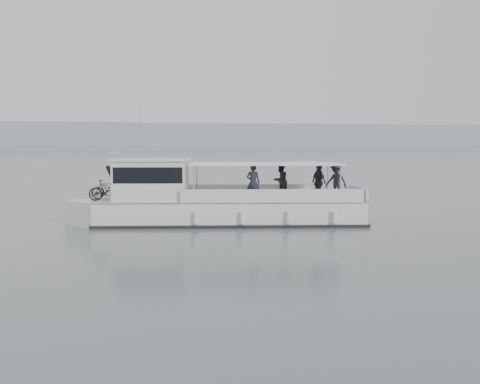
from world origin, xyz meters
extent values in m
plane|color=slate|center=(0.00, 0.00, 0.00)|extent=(1400.00, 1400.00, 0.00)
cube|color=#939EA8|center=(0.00, 560.00, 14.00)|extent=(1400.00, 90.00, 28.00)
cube|color=silver|center=(-5.33, 2.87, 0.50)|extent=(13.65, 5.44, 1.44)
cube|color=silver|center=(-11.90, 3.84, 0.50)|extent=(3.56, 3.56, 1.44)
cube|color=beige|center=(-5.33, 2.87, 1.22)|extent=(13.65, 5.44, 0.07)
cube|color=black|center=(-5.33, 2.87, 0.06)|extent=(13.89, 5.61, 0.20)
cube|color=silver|center=(-3.11, 4.26, 1.55)|extent=(8.77, 1.40, 0.66)
cube|color=silver|center=(-3.61, 0.89, 1.55)|extent=(8.77, 1.40, 0.66)
cube|color=silver|center=(1.18, 1.91, 1.55)|extent=(0.63, 3.52, 0.66)
cube|color=silver|center=(-9.27, 3.45, 2.21)|extent=(3.94, 3.47, 1.99)
cube|color=black|center=(-10.97, 3.70, 2.38)|extent=(1.02, 2.83, 1.28)
cube|color=black|center=(-9.27, 3.45, 2.54)|extent=(3.73, 3.48, 0.77)
cube|color=silver|center=(-9.27, 3.45, 3.26)|extent=(4.19, 3.72, 0.11)
cube|color=white|center=(-3.58, 2.61, 3.04)|extent=(7.93, 4.38, 0.09)
cylinder|color=silver|center=(-7.31, 1.60, 2.13)|extent=(0.08, 0.08, 1.83)
cylinder|color=silver|center=(-6.86, 4.66, 2.13)|extent=(0.08, 0.08, 1.83)
cylinder|color=silver|center=(-0.31, 0.56, 2.13)|extent=(0.08, 0.08, 1.83)
cylinder|color=silver|center=(0.15, 3.62, 2.13)|extent=(0.08, 0.08, 1.83)
cylinder|color=silver|center=(-9.78, 4.53, 4.70)|extent=(0.04, 0.04, 2.88)
cylinder|color=silver|center=(-8.95, 2.62, 4.48)|extent=(0.04, 0.04, 2.43)
cylinder|color=silver|center=(-7.26, 1.19, 0.55)|extent=(0.30, 0.30, 0.55)
cylinder|color=silver|center=(-5.07, 0.86, 0.55)|extent=(0.30, 0.30, 0.55)
cylinder|color=silver|center=(-2.88, 0.54, 0.55)|extent=(0.30, 0.30, 0.55)
cylinder|color=silver|center=(-0.69, 0.21, 0.55)|extent=(0.30, 0.30, 0.55)
imported|color=black|center=(-11.40, 4.21, 1.72)|extent=(1.97, 0.93, 1.00)
imported|color=black|center=(-11.53, 3.34, 1.74)|extent=(1.80, 0.74, 1.05)
imported|color=#242730|center=(-4.38, 1.72, 2.15)|extent=(0.80, 0.69, 1.86)
imported|color=#242730|center=(-2.59, 3.25, 2.15)|extent=(1.13, 1.06, 1.86)
imported|color=#242730|center=(-1.05, 1.57, 2.15)|extent=(0.72, 1.17, 1.86)
imported|color=#242730|center=(0.20, 2.50, 2.15)|extent=(1.31, 1.36, 1.86)
cube|color=silver|center=(87.49, 365.64, 0.30)|extent=(3.71, 5.72, 0.75)
cube|color=silver|center=(87.49, 365.64, 0.62)|extent=(2.15, 2.35, 0.45)
cube|color=silver|center=(-26.18, 321.73, 0.30)|extent=(7.01, 4.27, 0.75)
cube|color=silver|center=(-26.18, 321.73, 0.62)|extent=(2.83, 2.55, 0.45)
cylinder|color=silver|center=(-26.18, 321.73, 4.27)|extent=(0.08, 0.08, 7.35)
cube|color=silver|center=(26.06, 91.48, 0.30)|extent=(5.89, 3.14, 0.75)
cube|color=silver|center=(26.06, 91.48, 0.62)|extent=(2.30, 2.01, 0.45)
cylinder|color=silver|center=(26.06, 91.48, 3.69)|extent=(0.08, 0.08, 6.18)
camera|label=1|loc=(-9.77, -23.93, 3.91)|focal=40.00mm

